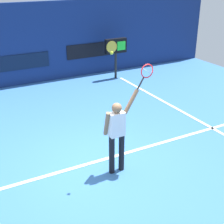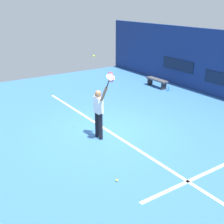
# 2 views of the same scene
# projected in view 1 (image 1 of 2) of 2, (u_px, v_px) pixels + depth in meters

# --- Properties ---
(ground_plane) EXTENTS (18.00, 18.00, 0.00)m
(ground_plane) POSITION_uv_depth(u_px,v_px,m) (94.00, 164.00, 7.68)
(ground_plane) COLOR #3870B2
(back_wall) EXTENTS (18.00, 0.20, 3.15)m
(back_wall) POSITION_uv_depth(u_px,v_px,m) (19.00, 45.00, 12.45)
(back_wall) COLOR navy
(back_wall) RESTS_ON ground_plane
(sponsor_banner_center) EXTENTS (2.20, 0.03, 0.60)m
(sponsor_banner_center) POSITION_uv_depth(u_px,v_px,m) (21.00, 62.00, 12.62)
(sponsor_banner_center) COLOR #0C1933
(sponsor_banner_starboard) EXTENTS (2.20, 0.03, 0.60)m
(sponsor_banner_starboard) POSITION_uv_depth(u_px,v_px,m) (91.00, 50.00, 13.86)
(sponsor_banner_starboard) COLOR black
(court_baseline) EXTENTS (10.00, 0.10, 0.01)m
(court_baseline) POSITION_uv_depth(u_px,v_px,m) (93.00, 163.00, 7.75)
(court_baseline) COLOR white
(court_baseline) RESTS_ON ground_plane
(court_sideline) EXTENTS (0.10, 7.00, 0.01)m
(court_sideline) POSITION_uv_depth(u_px,v_px,m) (171.00, 106.00, 10.96)
(court_sideline) COLOR white
(court_sideline) RESTS_ON ground_plane
(tennis_player) EXTENTS (0.78, 0.31, 1.93)m
(tennis_player) POSITION_uv_depth(u_px,v_px,m) (117.00, 132.00, 7.05)
(tennis_player) COLOR black
(tennis_player) RESTS_ON ground_plane
(tennis_racket) EXTENTS (0.46, 0.27, 0.60)m
(tennis_racket) POSITION_uv_depth(u_px,v_px,m) (146.00, 72.00, 6.84)
(tennis_racket) COLOR black
(tennis_ball) EXTENTS (0.07, 0.07, 0.07)m
(tennis_ball) POSITION_uv_depth(u_px,v_px,m) (112.00, 53.00, 6.21)
(tennis_ball) COLOR #CCE033
(scoreboard_clock) EXTENTS (0.96, 0.20, 1.67)m
(scoreboard_clock) POSITION_uv_depth(u_px,v_px,m) (116.00, 48.00, 13.32)
(scoreboard_clock) COLOR black
(scoreboard_clock) RESTS_ON ground_plane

